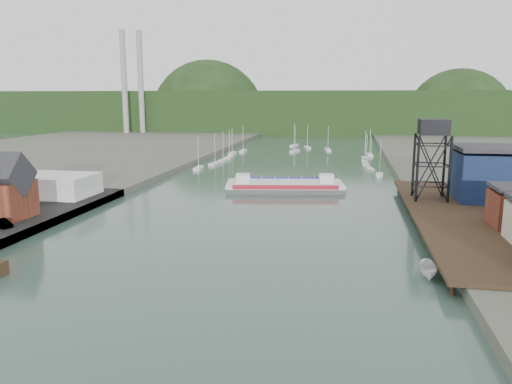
% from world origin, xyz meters
% --- Properties ---
extents(ground, '(600.00, 600.00, 0.00)m').
position_xyz_m(ground, '(0.00, 0.00, 0.00)').
color(ground, '#2F4A40').
rests_on(ground, ground).
extents(east_pier, '(14.00, 70.00, 2.45)m').
position_xyz_m(east_pier, '(37.00, 45.00, 1.90)').
color(east_pier, black).
rests_on(east_pier, ground).
extents(white_shed, '(18.00, 12.00, 4.50)m').
position_xyz_m(white_shed, '(-44.00, 50.00, 3.85)').
color(white_shed, silver).
rests_on(white_shed, west_quay).
extents(lift_tower, '(6.50, 6.50, 16.00)m').
position_xyz_m(lift_tower, '(35.00, 58.00, 15.65)').
color(lift_tower, black).
rests_on(lift_tower, east_pier).
extents(blue_shed, '(20.50, 14.50, 11.30)m').
position_xyz_m(blue_shed, '(50.00, 60.00, 7.06)').
color(blue_shed, '#0B1433').
rests_on(blue_shed, east_land).
extents(marina_sailboats, '(57.71, 92.65, 0.90)m').
position_xyz_m(marina_sailboats, '(0.08, 138.46, 0.35)').
color(marina_sailboats, silver).
rests_on(marina_sailboats, ground).
extents(smokestacks, '(11.20, 8.20, 60.00)m').
position_xyz_m(smokestacks, '(-106.00, 232.50, 30.00)').
color(smokestacks, '#969691').
rests_on(smokestacks, ground).
extents(distant_hills, '(500.00, 120.00, 80.00)m').
position_xyz_m(distant_hills, '(-3.98, 301.35, 10.38)').
color(distant_hills, black).
rests_on(distant_hills, ground).
extents(chain_ferry, '(29.58, 15.70, 4.05)m').
position_xyz_m(chain_ferry, '(3.62, 73.31, 1.16)').
color(chain_ferry, '#4F4F51').
rests_on(chain_ferry, ground).
extents(motorboat, '(2.16, 5.27, 2.01)m').
position_xyz_m(motorboat, '(29.03, 17.08, 1.00)').
color(motorboat, silver).
rests_on(motorboat, ground).
extents(car_west_b, '(4.51, 3.22, 1.41)m').
position_xyz_m(car_west_b, '(-36.22, 24.00, 2.31)').
color(car_west_b, '#999999').
rests_on(car_west_b, west_quay).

